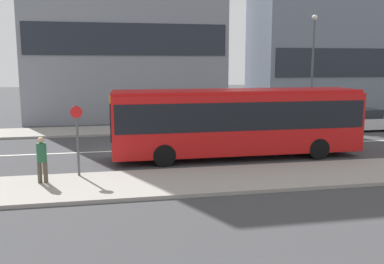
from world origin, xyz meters
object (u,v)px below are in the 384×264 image
object	(u,v)px
parked_car_0	(361,120)
bus_stop_sign	(77,135)
city_bus	(237,119)
street_lamp	(313,59)
pedestrian_near_stop	(42,157)

from	to	relation	value
parked_car_0	bus_stop_sign	size ratio (longest dim) A/B	1.62
city_bus	parked_car_0	world-z (taller)	city_bus
city_bus	street_lamp	size ratio (longest dim) A/B	1.56
pedestrian_near_stop	street_lamp	distance (m)	19.78
city_bus	bus_stop_sign	bearing A→B (deg)	-163.06
parked_car_0	street_lamp	xyz separation A→B (m)	(-2.48, 2.06, 3.90)
pedestrian_near_stop	street_lamp	bearing A→B (deg)	-144.45
bus_stop_sign	pedestrian_near_stop	bearing A→B (deg)	-147.38
pedestrian_near_stop	street_lamp	world-z (taller)	street_lamp
parked_car_0	pedestrian_near_stop	size ratio (longest dim) A/B	2.63
bus_stop_sign	city_bus	bearing A→B (deg)	19.23
pedestrian_near_stop	parked_car_0	bearing A→B (deg)	-153.18
city_bus	pedestrian_near_stop	xyz separation A→B (m)	(-8.13, -3.18, -0.74)
pedestrian_near_stop	bus_stop_sign	xyz separation A→B (m)	(1.19, 0.76, 0.64)
parked_car_0	pedestrian_near_stop	world-z (taller)	pedestrian_near_stop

